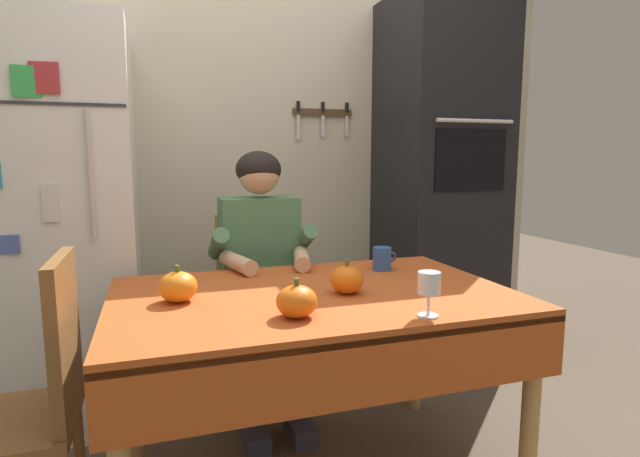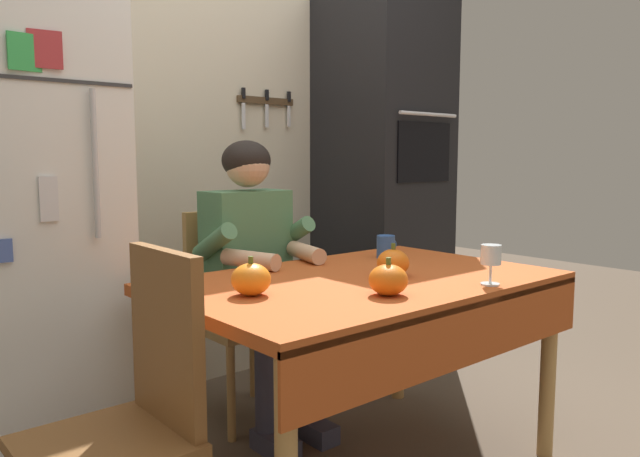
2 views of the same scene
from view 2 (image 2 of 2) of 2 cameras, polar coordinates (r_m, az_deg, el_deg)
back_wall_assembly at (r=3.23m, az=-11.28°, el=8.80°), size 3.70×0.13×2.60m
refrigerator at (r=2.50m, az=-26.88°, el=-0.32°), size 0.68×0.71×1.80m
wall_oven at (r=3.56m, az=5.89°, el=4.66°), size 0.60×0.64×2.10m
dining_table at (r=2.23m, az=4.25°, el=-6.78°), size 1.40×0.90×0.74m
chair_behind_person at (r=2.83m, az=-8.17°, el=-6.93°), size 0.40×0.40×0.93m
seated_person at (r=2.63m, az=-6.05°, el=-2.91°), size 0.47×0.55×1.25m
chair_left_side at (r=1.75m, az=-17.06°, el=-15.86°), size 0.40×0.40×0.93m
coffee_mug at (r=2.65m, az=6.17°, el=-1.70°), size 0.11×0.08×0.10m
wine_glass at (r=2.15m, az=15.66°, el=-2.58°), size 0.07×0.07×0.14m
pumpkin_large at (r=1.94m, az=6.38°, el=-4.77°), size 0.13×0.13×0.12m
pumpkin_medium at (r=1.94m, az=-6.45°, el=-4.73°), size 0.13×0.13×0.12m
pumpkin_small at (r=2.25m, az=6.83°, el=-3.18°), size 0.12×0.12×0.12m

